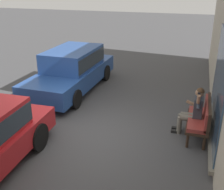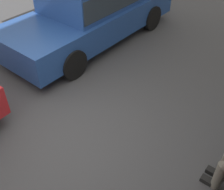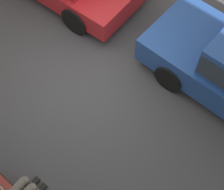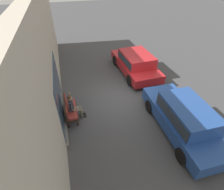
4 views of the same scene
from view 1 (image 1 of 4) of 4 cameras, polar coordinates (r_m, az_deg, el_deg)
ground_plane at (r=7.59m, az=-5.32°, el=-7.91°), size 60.00×60.00×0.00m
bench at (r=7.58m, az=17.79°, el=-4.32°), size 1.45×0.55×0.98m
person_on_phone at (r=7.58m, az=16.25°, el=-2.97°), size 0.73×0.74×1.32m
parked_car_near at (r=10.41m, az=-8.06°, el=5.42°), size 4.62×1.88×1.51m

